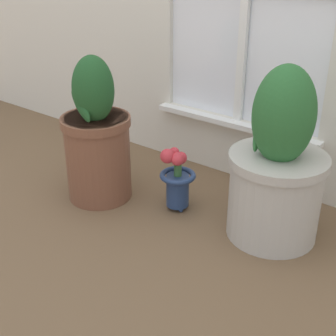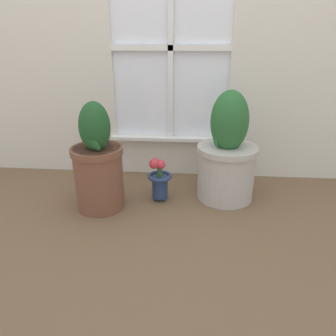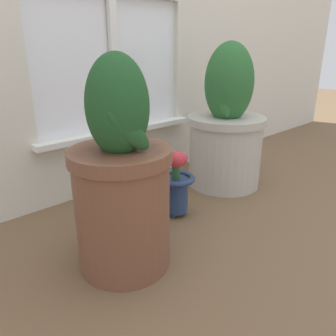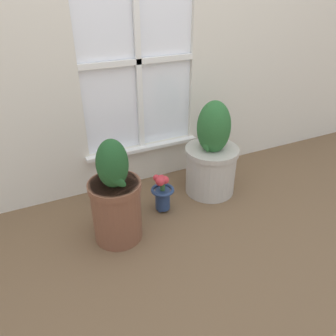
% 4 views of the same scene
% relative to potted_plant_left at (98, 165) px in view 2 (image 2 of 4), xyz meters
% --- Properties ---
extents(ground_plane, '(10.00, 10.00, 0.00)m').
position_rel_potted_plant_left_xyz_m(ground_plane, '(0.37, -0.13, -0.27)').
color(ground_plane, brown).
extents(potted_plant_left, '(0.30, 0.30, 0.63)m').
position_rel_potted_plant_left_xyz_m(potted_plant_left, '(0.00, 0.00, 0.00)').
color(potted_plant_left, brown).
rests_on(potted_plant_left, ground_plane).
extents(potted_plant_right, '(0.37, 0.37, 0.67)m').
position_rel_potted_plant_left_xyz_m(potted_plant_right, '(0.75, 0.19, 0.01)').
color(potted_plant_right, '#B7B2A8').
rests_on(potted_plant_right, ground_plane).
extents(flower_vase, '(0.15, 0.15, 0.28)m').
position_rel_potted_plant_left_xyz_m(flower_vase, '(0.34, 0.12, -0.12)').
color(flower_vase, navy).
rests_on(flower_vase, ground_plane).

